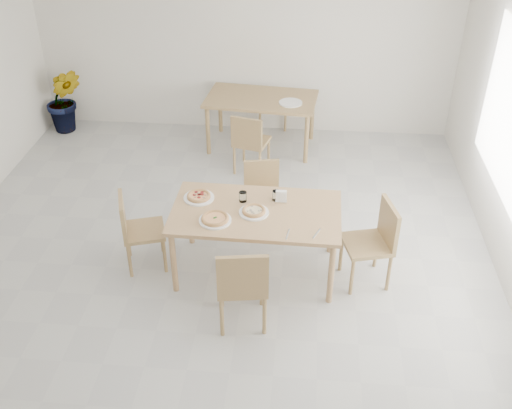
# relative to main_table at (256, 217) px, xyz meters

# --- Properties ---
(main_table) EXTENTS (1.70, 0.98, 0.75)m
(main_table) POSITION_rel_main_table_xyz_m (0.00, 0.00, 0.00)
(main_table) COLOR tan
(main_table) RESTS_ON ground
(chair_south) EXTENTS (0.52, 0.52, 0.92)m
(chair_south) POSITION_rel_main_table_xyz_m (-0.05, -0.83, -0.15)
(chair_south) COLOR #A28651
(chair_south) RESTS_ON ground
(chair_north) EXTENTS (0.47, 0.47, 0.81)m
(chair_north) POSITION_rel_main_table_xyz_m (-0.00, 0.83, -0.21)
(chair_north) COLOR #A28651
(chair_north) RESTS_ON ground
(chair_west) EXTENTS (0.53, 0.53, 0.85)m
(chair_west) POSITION_rel_main_table_xyz_m (-1.24, -0.02, -0.19)
(chair_west) COLOR #A28651
(chair_west) RESTS_ON ground
(chair_east) EXTENTS (0.54, 0.54, 0.90)m
(chair_east) POSITION_rel_main_table_xyz_m (1.20, -0.04, -0.16)
(chair_east) COLOR #A28651
(chair_east) RESTS_ON ground
(plate_margherita) EXTENTS (0.31, 0.31, 0.02)m
(plate_margherita) POSITION_rel_main_table_xyz_m (-0.38, -0.21, 0.08)
(plate_margherita) COLOR white
(plate_margherita) RESTS_ON main_table
(plate_mushroom) EXTENTS (0.29, 0.29, 0.02)m
(plate_mushroom) POSITION_rel_main_table_xyz_m (-0.02, -0.04, 0.08)
(plate_mushroom) COLOR white
(plate_mushroom) RESTS_ON main_table
(plate_pepperoni) EXTENTS (0.31, 0.31, 0.02)m
(plate_pepperoni) POSITION_rel_main_table_xyz_m (-0.60, 0.17, 0.08)
(plate_pepperoni) COLOR white
(plate_pepperoni) RESTS_ON main_table
(pizza_margherita) EXTENTS (0.35, 0.35, 0.03)m
(pizza_margherita) POSITION_rel_main_table_xyz_m (-0.38, -0.21, 0.10)
(pizza_margherita) COLOR #E6B56C
(pizza_margherita) RESTS_ON plate_margherita
(pizza_mushroom) EXTENTS (0.26, 0.26, 0.03)m
(pizza_mushroom) POSITION_rel_main_table_xyz_m (-0.02, -0.04, 0.10)
(pizza_mushroom) COLOR #E6B56C
(pizza_mushroom) RESTS_ON plate_mushroom
(pizza_pepperoni) EXTENTS (0.28, 0.28, 0.03)m
(pizza_pepperoni) POSITION_rel_main_table_xyz_m (-0.60, 0.17, 0.10)
(pizza_pepperoni) COLOR #E6B56C
(pizza_pepperoni) RESTS_ON plate_pepperoni
(tumbler_a) EXTENTS (0.08, 0.08, 0.10)m
(tumbler_a) POSITION_rel_main_table_xyz_m (0.19, 0.22, 0.12)
(tumbler_a) COLOR white
(tumbler_a) RESTS_ON main_table
(tumbler_b) EXTENTS (0.08, 0.08, 0.11)m
(tumbler_b) POSITION_rel_main_table_xyz_m (-0.15, 0.17, 0.12)
(tumbler_b) COLOR white
(tumbler_b) RESTS_ON main_table
(napkin_holder) EXTENTS (0.12, 0.06, 0.13)m
(napkin_holder) POSITION_rel_main_table_xyz_m (0.24, 0.18, 0.13)
(napkin_holder) COLOR silver
(napkin_holder) RESTS_ON main_table
(fork_a) EXTENTS (0.08, 0.16, 0.01)m
(fork_a) POSITION_rel_main_table_xyz_m (0.60, -0.33, 0.07)
(fork_a) COLOR silver
(fork_a) RESTS_ON main_table
(fork_b) EXTENTS (0.04, 0.17, 0.01)m
(fork_b) POSITION_rel_main_table_xyz_m (0.33, -0.37, 0.07)
(fork_b) COLOR silver
(fork_b) RESTS_ON main_table
(second_table) EXTENTS (1.59, 1.01, 0.75)m
(second_table) POSITION_rel_main_table_xyz_m (-0.18, 2.80, -0.01)
(second_table) COLOR #A28651
(second_table) RESTS_ON ground
(chair_back_s) EXTENTS (0.51, 0.51, 0.84)m
(chair_back_s) POSITION_rel_main_table_xyz_m (-0.27, 2.02, -0.19)
(chair_back_s) COLOR #A28651
(chair_back_s) RESTS_ON ground
(chair_back_n) EXTENTS (0.53, 0.53, 0.91)m
(chair_back_n) POSITION_rel_main_table_xyz_m (-0.11, 3.54, -0.15)
(chair_back_n) COLOR #A28651
(chair_back_n) RESTS_ON ground
(plate_empty) EXTENTS (0.31, 0.31, 0.02)m
(plate_empty) POSITION_rel_main_table_xyz_m (0.23, 2.64, 0.08)
(plate_empty) COLOR white
(plate_empty) RESTS_ON second_table
(potted_plant) EXTENTS (0.62, 0.55, 0.98)m
(potted_plant) POSITION_rel_main_table_xyz_m (-3.13, 3.05, -0.19)
(potted_plant) COLOR #276C20
(potted_plant) RESTS_ON ground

